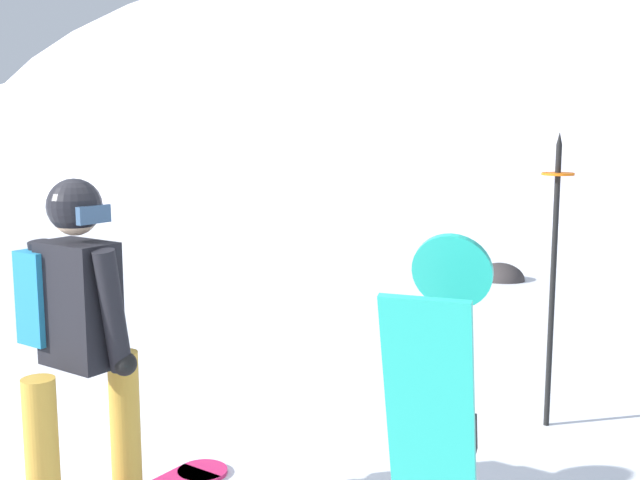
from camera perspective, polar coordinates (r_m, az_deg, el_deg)
ridge_peak_main at (r=33.25m, az=10.66°, el=5.27°), size 40.17×36.16×16.68m
ridge_peak_far at (r=55.33m, az=-11.33°, el=6.61°), size 30.26×27.24×11.73m
snowboarder_main at (r=3.85m, az=-17.27°, el=-7.54°), size 0.68×1.79×1.71m
spare_snowboard at (r=2.76m, az=8.50°, el=-16.35°), size 0.28×0.49×1.60m
piste_marker_near at (r=5.16m, az=16.67°, el=-1.52°), size 0.20×0.20×1.90m
rock_dark at (r=9.98m, az=12.97°, el=-2.84°), size 0.61×0.51×0.42m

